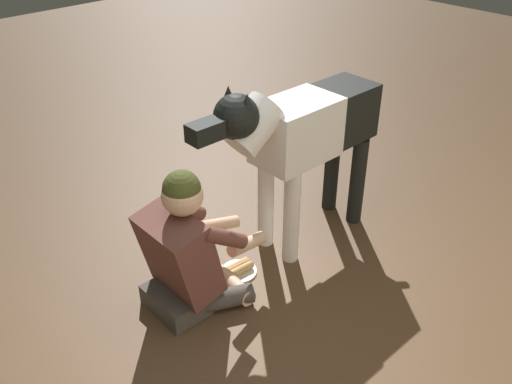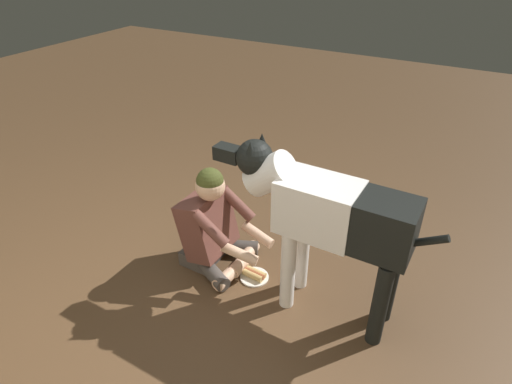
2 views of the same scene
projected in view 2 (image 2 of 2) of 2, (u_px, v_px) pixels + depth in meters
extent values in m
plane|color=brown|center=(185.00, 308.00, 2.94)|extent=(14.32, 14.32, 0.00)
cube|color=#443E39|center=(205.00, 252.00, 3.35)|extent=(0.25, 0.34, 0.12)
cylinder|color=#443E39|center=(233.00, 247.00, 3.39)|extent=(0.41, 0.26, 0.11)
cylinder|color=#E2B390|center=(244.00, 259.00, 3.28)|extent=(0.11, 0.36, 0.09)
cylinder|color=#443E39|center=(210.00, 270.00, 3.16)|extent=(0.41, 0.27, 0.11)
cylinder|color=#E2B390|center=(232.00, 272.00, 3.16)|extent=(0.13, 0.37, 0.09)
cube|color=brown|center=(207.00, 224.00, 3.18)|extent=(0.32, 0.41, 0.49)
cylinder|color=brown|center=(238.00, 204.00, 3.17)|extent=(0.29, 0.09, 0.24)
cylinder|color=#E2B390|center=(258.00, 235.00, 3.14)|extent=(0.28, 0.12, 0.12)
cylinder|color=brown|center=(210.00, 229.00, 2.92)|extent=(0.29, 0.09, 0.24)
cylinder|color=#E2B390|center=(240.00, 254.00, 2.96)|extent=(0.28, 0.11, 0.12)
sphere|color=#E2B390|center=(210.00, 186.00, 2.98)|extent=(0.21, 0.21, 0.21)
sphere|color=#40461C|center=(210.00, 181.00, 2.96)|extent=(0.19, 0.19, 0.19)
cylinder|color=silver|center=(288.00, 270.00, 2.81)|extent=(0.10, 0.10, 0.61)
cylinder|color=silver|center=(302.00, 252.00, 2.97)|extent=(0.10, 0.10, 0.61)
cylinder|color=black|center=(380.00, 305.00, 2.55)|extent=(0.10, 0.10, 0.61)
cylinder|color=black|center=(390.00, 283.00, 2.72)|extent=(0.10, 0.10, 0.61)
cube|color=silver|center=(318.00, 207.00, 2.59)|extent=(0.49, 0.32, 0.35)
cube|color=black|center=(379.00, 225.00, 2.43)|extent=(0.42, 0.30, 0.33)
cylinder|color=silver|center=(270.00, 174.00, 2.66)|extent=(0.35, 0.23, 0.34)
sphere|color=black|center=(255.00, 158.00, 2.66)|extent=(0.23, 0.23, 0.23)
cube|color=black|center=(228.00, 153.00, 2.76)|extent=(0.18, 0.11, 0.09)
cone|color=black|center=(250.00, 150.00, 2.56)|extent=(0.08, 0.08, 0.11)
cone|color=black|center=(262.00, 141.00, 2.66)|extent=(0.08, 0.08, 0.11)
cylinder|color=black|center=(418.00, 242.00, 2.35)|extent=(0.31, 0.05, 0.20)
cylinder|color=white|center=(254.00, 277.00, 3.19)|extent=(0.21, 0.21, 0.01)
cylinder|color=tan|center=(256.00, 272.00, 3.19)|extent=(0.16, 0.06, 0.05)
cylinder|color=tan|center=(253.00, 276.00, 3.16)|extent=(0.16, 0.06, 0.05)
cylinder|color=#A45431|center=(254.00, 273.00, 3.17)|extent=(0.17, 0.05, 0.04)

